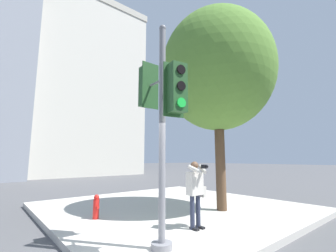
# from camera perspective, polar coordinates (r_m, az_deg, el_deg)

# --- Properties ---
(sidewalk_corner) EXTENTS (8.00, 8.00, 0.17)m
(sidewalk_corner) POSITION_cam_1_polar(r_m,az_deg,el_deg) (8.47, 1.06, -20.08)
(sidewalk_corner) COLOR #BCB7AD
(sidewalk_corner) RESTS_ON ground_plane
(traffic_signal_pole) EXTENTS (0.50, 1.43, 4.44)m
(traffic_signal_pole) POSITION_cam_1_polar(r_m,az_deg,el_deg) (4.47, -1.75, 4.27)
(traffic_signal_pole) COLOR slate
(traffic_signal_pole) RESTS_ON sidewalk_corner
(person_photographer) EXTENTS (0.58, 0.54, 1.57)m
(person_photographer) POSITION_cam_1_polar(r_m,az_deg,el_deg) (5.70, 7.06, -15.40)
(person_photographer) COLOR black
(person_photographer) RESTS_ON sidewalk_corner
(street_tree) EXTENTS (3.90, 3.90, 6.90)m
(street_tree) POSITION_cam_1_polar(r_m,az_deg,el_deg) (8.34, 12.39, 13.66)
(street_tree) COLOR brown
(street_tree) RESTS_ON sidewalk_corner
(fire_hydrant) EXTENTS (0.16, 0.22, 0.65)m
(fire_hydrant) POSITION_cam_1_polar(r_m,az_deg,el_deg) (6.91, -17.78, -18.96)
(fire_hydrant) COLOR red
(fire_hydrant) RESTS_ON sidewalk_corner
(building_right) EXTENTS (14.52, 10.20, 20.57)m
(building_right) POSITION_cam_1_polar(r_m,az_deg,el_deg) (30.29, -22.77, 8.58)
(building_right) COLOR beige
(building_right) RESTS_ON ground_plane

